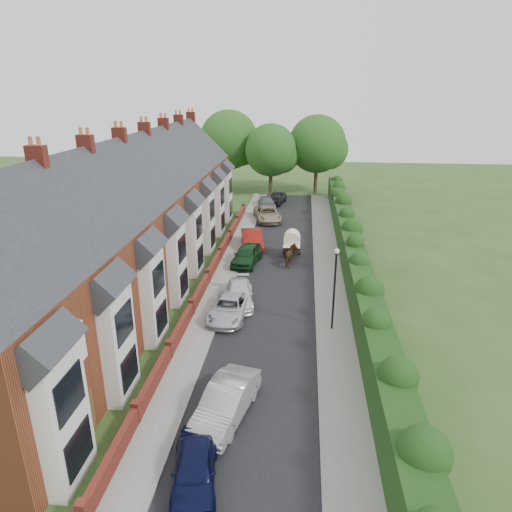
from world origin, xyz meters
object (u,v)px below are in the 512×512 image
(car_red, at_px, (252,239))
(horse, at_px, (291,256))
(car_navy, at_px, (194,468))
(car_beige, at_px, (267,214))
(horse_cart, at_px, (292,242))
(car_silver_a, at_px, (226,402))
(car_green, at_px, (247,255))
(lamppost, at_px, (335,279))
(car_white, at_px, (239,294))
(car_black, at_px, (277,198))
(car_silver_b, at_px, (229,307))
(car_grey, at_px, (267,202))

(car_red, height_order, horse, horse)
(car_navy, bearing_deg, car_beige, 80.63)
(car_beige, distance_m, horse_cart, 11.37)
(car_silver_a, xyz_separation_m, car_green, (-1.39, 18.43, -0.01))
(car_red, relative_size, horse_cart, 1.50)
(lamppost, height_order, car_green, lamppost)
(lamppost, distance_m, car_silver_a, 9.93)
(car_silver_a, xyz_separation_m, car_white, (-1.01, 11.20, -0.14))
(lamppost, distance_m, car_black, 31.54)
(car_white, distance_m, horse, 7.92)
(lamppost, bearing_deg, car_silver_a, -121.37)
(car_black, bearing_deg, car_silver_a, -78.32)
(car_green, xyz_separation_m, car_red, (-0.01, 3.97, 0.02))
(car_silver_b, xyz_separation_m, car_white, (0.33, 2.00, -0.01))
(lamppost, relative_size, car_black, 1.18)
(car_black, distance_m, horse_cart, 18.83)
(car_white, height_order, horse, horse)
(car_green, relative_size, car_red, 0.94)
(car_white, xyz_separation_m, car_green, (-0.38, 7.23, 0.13))
(car_green, xyz_separation_m, horse, (3.59, 0.01, 0.04))
(horse, relative_size, horse_cart, 0.60)
(car_beige, height_order, horse_cart, horse_cart)
(car_silver_a, relative_size, car_grey, 1.06)
(car_navy, bearing_deg, horse_cart, 73.76)
(car_green, distance_m, car_black, 20.80)
(car_black, bearing_deg, car_beige, -82.71)
(car_grey, relative_size, horse_cart, 1.39)
(car_black, distance_m, horse, 20.90)
(car_silver_b, bearing_deg, car_green, 94.58)
(car_red, bearing_deg, car_green, -101.80)
(car_silver_b, bearing_deg, car_red, 94.54)
(car_silver_b, bearing_deg, lamppost, -4.67)
(car_navy, xyz_separation_m, car_grey, (-0.76, 40.64, -0.02))
(car_navy, distance_m, car_green, 22.08)
(car_navy, bearing_deg, car_silver_b, 83.81)
(car_silver_a, relative_size, car_red, 0.99)
(car_beige, bearing_deg, lamppost, -89.76)
(lamppost, height_order, car_silver_b, lamppost)
(horse_cart, bearing_deg, car_white, -108.98)
(car_beige, bearing_deg, car_green, -106.36)
(car_grey, xyz_separation_m, horse_cart, (3.51, -16.47, 0.68))
(car_green, relative_size, horse_cart, 1.42)
(car_white, bearing_deg, car_silver_a, -93.88)
(car_white, distance_m, car_green, 7.24)
(car_navy, relative_size, car_silver_a, 0.83)
(car_navy, bearing_deg, car_grey, 81.32)
(car_navy, relative_size, car_grey, 0.88)
(car_green, bearing_deg, car_grey, 97.66)
(car_white, relative_size, car_grey, 1.00)
(car_green, bearing_deg, car_white, -79.07)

